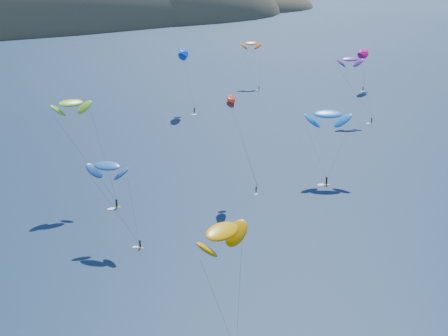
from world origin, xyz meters
The scene contains 9 objects.
kitesurfer_2 centered at (-35.03, 41.09, 15.03)m, with size 10.94×12.28×17.83m.
kitesurfer_3 centered at (-34.89, 102.00, 22.03)m, with size 10.11×12.00×24.46m.
kitesurfer_4 centered at (27.81, 165.20, 21.39)m, with size 9.92×12.34×24.33m.
kitesurfer_5 centered at (22.23, 83.41, 16.02)m, with size 11.74×10.54×19.05m.
kitesurfer_6 centered at (67.22, 123.55, 20.53)m, with size 9.46×11.79×22.96m.
kitesurfer_8 centered at (109.08, 159.67, 15.92)m, with size 11.76×10.04×18.95m.
kitesurfer_9 centered at (-3.20, 87.47, 22.17)m, with size 8.11×8.34×24.10m.
kitesurfer_10 centered at (-37.00, 78.01, 14.85)m, with size 8.13×11.86×17.17m.
kitesurfer_11 centered at (74.97, 191.14, 18.07)m, with size 9.58×14.25×20.52m.
Camera 1 is at (-78.17, -26.79, 51.32)m, focal length 50.00 mm.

